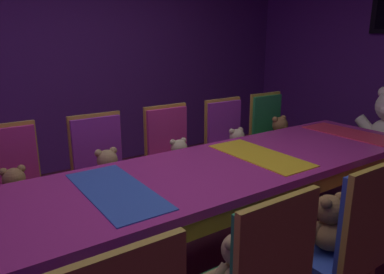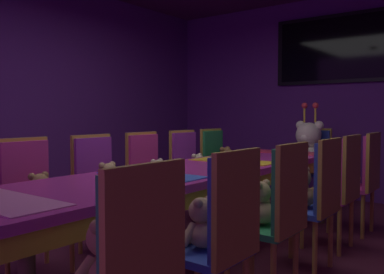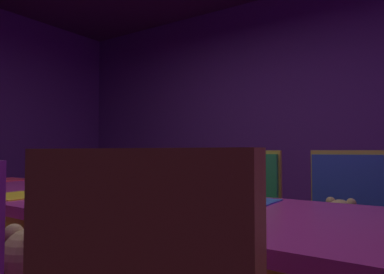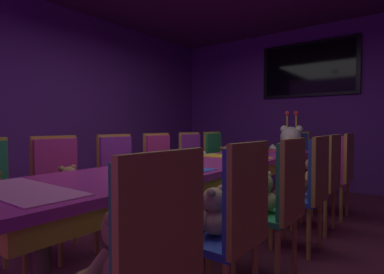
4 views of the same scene
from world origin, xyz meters
name	(u,v)px [view 1 (image 1 of 4)]	position (x,y,z in m)	size (l,w,h in m)	color
ground_plane	(197,274)	(0.00, 0.00, 0.00)	(7.90, 7.90, 0.00)	#591E33
wall_left	(65,50)	(-2.60, 0.00, 1.40)	(0.12, 6.40, 2.80)	#59267F
banquet_table	(197,183)	(0.00, 0.00, 0.66)	(0.90, 3.79, 0.75)	#B22D8C
chair_left_1	(11,182)	(-0.86, -0.93, 0.60)	(0.42, 0.41, 0.98)	#CC338C
teddy_left_1	(16,191)	(-0.71, -0.93, 0.58)	(0.23, 0.30, 0.28)	#9E7247
chair_left_2	(101,165)	(-0.83, -0.31, 0.60)	(0.42, 0.41, 0.98)	purple
teddy_left_2	(108,172)	(-0.68, -0.31, 0.59)	(0.25, 0.32, 0.30)	tan
chair_left_3	(171,151)	(-0.84, 0.32, 0.60)	(0.42, 0.41, 0.98)	#CC338C
teddy_left_3	(180,157)	(-0.70, 0.32, 0.58)	(0.23, 0.29, 0.28)	beige
chair_left_4	(227,140)	(-0.82, 0.93, 0.60)	(0.42, 0.41, 0.98)	purple
teddy_left_4	(237,145)	(-0.68, 0.93, 0.58)	(0.23, 0.30, 0.28)	beige
chair_left_5	(269,131)	(-0.85, 1.53, 0.60)	(0.42, 0.41, 0.98)	#268C4C
teddy_left_5	(280,134)	(-0.70, 1.53, 0.59)	(0.26, 0.34, 0.32)	olive
teddy_right_2	(236,266)	(0.70, -0.29, 0.58)	(0.23, 0.30, 0.28)	tan
chair_right_3	(352,236)	(0.86, 0.33, 0.60)	(0.42, 0.41, 0.98)	#2D47B2
teddy_right_3	(327,225)	(0.72, 0.33, 0.59)	(0.25, 0.33, 0.31)	olive
teddy_right_4	(384,198)	(0.69, 0.93, 0.58)	(0.23, 0.30, 0.29)	olive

